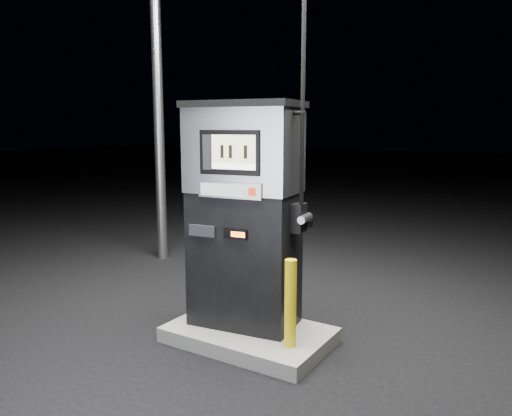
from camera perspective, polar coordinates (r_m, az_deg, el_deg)
The scene contains 5 objects.
ground at distance 5.27m, azimuth -0.77°, elevation -15.04°, with size 80.00×80.00×0.00m, color black.
pump_island at distance 5.24m, azimuth -0.77°, elevation -14.30°, with size 1.60×1.00×0.15m, color slate.
fuel_dispenser at distance 5.02m, azimuth -1.30°, elevation -0.56°, with size 1.29×0.81×4.70m.
bollard_left at distance 5.33m, azimuth -6.08°, elevation -8.22°, with size 0.11×0.11×0.84m, color yellow.
bollard_right at distance 4.67m, azimuth 3.95°, elevation -10.84°, with size 0.11×0.11×0.83m, color yellow.
Camera 1 is at (2.60, -4.03, 2.18)m, focal length 35.00 mm.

